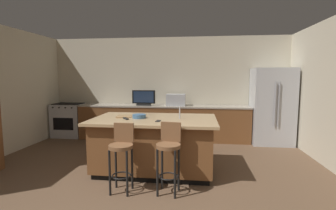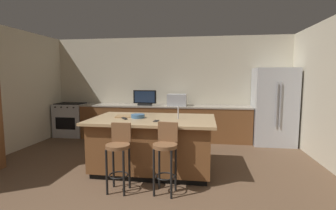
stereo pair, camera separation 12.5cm
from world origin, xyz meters
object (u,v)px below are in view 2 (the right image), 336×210
object	(u,v)px
range_oven	(71,120)
bar_stool_right	(166,151)
kitchen_island	(153,144)
microwave	(177,100)
fruit_bowl	(138,116)
tv_remote	(124,118)
cell_phone	(156,121)
bar_stool_left	(119,151)
cutting_board	(125,116)
refrigerator	(273,107)
tv_monitor	(145,98)

from	to	relation	value
range_oven	bar_stool_right	distance (m)	4.32
kitchen_island	microwave	size ratio (longest dim) A/B	4.39
fruit_bowl	kitchen_island	bearing A→B (deg)	2.28
kitchen_island	range_oven	size ratio (longest dim) A/B	2.30
tv_remote	cell_phone	bearing A→B (deg)	-49.71
bar_stool_left	cell_phone	bearing A→B (deg)	53.74
bar_stool_right	cell_phone	xyz separation A→B (m)	(-0.24, 0.53, 0.33)
kitchen_island	bar_stool_right	xyz separation A→B (m)	(0.35, -0.80, 0.12)
bar_stool_right	bar_stool_left	bearing A→B (deg)	-170.04
microwave	cutting_board	xyz separation A→B (m)	(-0.69, -2.09, -0.11)
refrigerator	range_oven	bearing A→B (deg)	179.21
refrigerator	fruit_bowl	bearing A→B (deg)	-142.73
cell_phone	bar_stool_right	bearing A→B (deg)	-62.33
kitchen_island	range_oven	distance (m)	3.53
microwave	bar_stool_left	bearing A→B (deg)	-99.33
kitchen_island	cell_phone	size ratio (longest dim) A/B	14.04
bar_stool_left	cell_phone	world-z (taller)	bar_stool_left
refrigerator	cutting_board	world-z (taller)	refrigerator
refrigerator	cell_phone	xyz separation A→B (m)	(-2.41, -2.38, 0.01)
tv_monitor	cell_phone	xyz separation A→B (m)	(0.77, -2.40, -0.15)
tv_remote	cutting_board	size ratio (longest dim) A/B	0.51
kitchen_island	tv_monitor	world-z (taller)	tv_monitor
bar_stool_right	cutting_board	xyz separation A→B (m)	(-0.87, 0.89, 0.34)
refrigerator	tv_monitor	size ratio (longest dim) A/B	3.07
kitchen_island	refrigerator	bearing A→B (deg)	39.89
fruit_bowl	cell_phone	world-z (taller)	fruit_bowl
tv_remote	bar_stool_left	bearing A→B (deg)	-116.09
cutting_board	bar_stool_right	bearing A→B (deg)	-45.88
tv_monitor	cutting_board	distance (m)	2.05
kitchen_island	cell_phone	bearing A→B (deg)	-67.41
refrigerator	bar_stool_left	size ratio (longest dim) A/B	1.90
tv_monitor	bar_stool_left	size ratio (longest dim) A/B	0.62
bar_stool_right	fruit_bowl	xyz separation A→B (m)	(-0.61, 0.79, 0.36)
range_oven	cutting_board	size ratio (longest dim) A/B	2.74
bar_stool_left	fruit_bowl	size ratio (longest dim) A/B	4.16
tv_remote	kitchen_island	bearing A→B (deg)	-19.81
range_oven	fruit_bowl	bearing A→B (deg)	-41.16
refrigerator	tv_remote	xyz separation A→B (m)	(-2.98, -2.25, 0.01)
microwave	tv_remote	world-z (taller)	microwave
bar_stool_right	cutting_board	distance (m)	1.29
cutting_board	cell_phone	bearing A→B (deg)	-29.84
bar_stool_left	bar_stool_right	bearing A→B (deg)	3.88
tv_monitor	bar_stool_right	world-z (taller)	tv_monitor
kitchen_island	bar_stool_right	distance (m)	0.88
kitchen_island	cutting_board	world-z (taller)	cutting_board
tv_monitor	range_oven	bearing A→B (deg)	178.62
fruit_bowl	range_oven	bearing A→B (deg)	138.84
bar_stool_left	bar_stool_right	world-z (taller)	bar_stool_right
tv_monitor	refrigerator	bearing A→B (deg)	-0.40
bar_stool_right	fruit_bowl	world-z (taller)	bar_stool_right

